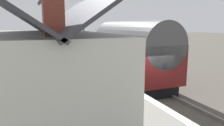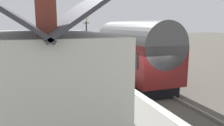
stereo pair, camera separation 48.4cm
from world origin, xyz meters
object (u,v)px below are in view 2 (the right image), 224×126
object	(u,v)px
station_building	(46,65)
planter_edge_far	(73,67)
train	(133,52)
lamp_post_platform	(86,31)
bench_platform_end	(62,53)
station_sign_board	(79,47)

from	to	relation	value
station_building	planter_edge_far	size ratio (longest dim) A/B	10.03
train	lamp_post_platform	xyz separation A→B (m)	(2.75, 2.69, 1.39)
train	station_building	xyz separation A→B (m)	(-4.83, 6.03, 0.27)
bench_platform_end	lamp_post_platform	distance (m)	4.84
bench_platform_end	lamp_post_platform	bearing A→B (deg)	-159.97
lamp_post_platform	planter_edge_far	bearing A→B (deg)	150.91
planter_edge_far	station_sign_board	world-z (taller)	station_sign_board
lamp_post_platform	station_sign_board	world-z (taller)	lamp_post_platform
train	planter_edge_far	bearing A→B (deg)	89.58
station_building	lamp_post_platform	bearing A→B (deg)	-23.79
planter_edge_far	station_sign_board	size ratio (longest dim) A/B	0.52
planter_edge_far	station_sign_board	distance (m)	5.00
bench_platform_end	station_sign_board	distance (m)	2.47
train	lamp_post_platform	size ratio (longest dim) A/B	2.24
station_sign_board	lamp_post_platform	bearing A→B (deg)	-173.79
station_building	lamp_post_platform	xyz separation A→B (m)	(7.58, -3.34, 1.13)
train	station_sign_board	world-z (taller)	train
planter_edge_far	lamp_post_platform	bearing A→B (deg)	-29.09
train	lamp_post_platform	world-z (taller)	lamp_post_platform
train	bench_platform_end	size ratio (longest dim) A/B	6.09
bench_platform_end	planter_edge_far	distance (m)	6.77
station_sign_board	train	bearing A→B (deg)	-148.78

